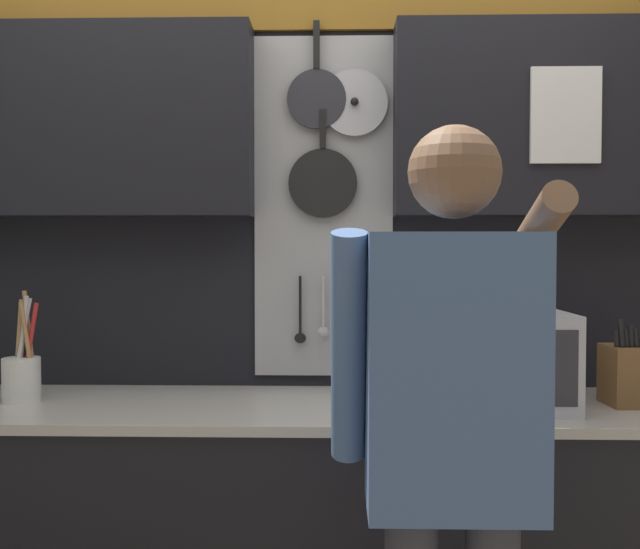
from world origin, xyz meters
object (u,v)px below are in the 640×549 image
Objects in this scene: utensil_crock at (22,373)px; person at (452,431)px; microwave at (478,357)px; knife_block at (624,374)px.

utensil_crock is 1.41m from person.
microwave is 1.51× the size of utensil_crock.
person reaches higher than microwave.
person reaches higher than knife_block.
person is (1.25, -0.64, -0.01)m from utensil_crock.
person is at bearing -27.00° from utensil_crock.
utensil_crock is at bearing 179.93° from knife_block.
microwave is 0.45m from knife_block.
microwave is 1.44m from utensil_crock.
person is at bearing -105.87° from microwave.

